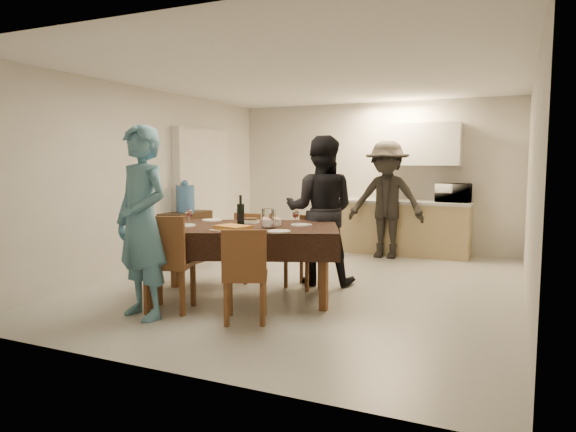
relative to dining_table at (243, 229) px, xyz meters
The scene contains 33 objects.
floor 1.31m from the dining_table, 63.29° to the left, with size 5.00×6.00×0.02m, color #A7A7A2.
ceiling 2.08m from the dining_table, 63.29° to the left, with size 5.00×6.00×0.02m, color white.
wall_back 3.99m from the dining_table, 83.23° to the left, with size 5.00×0.02×2.60m, color beige.
wall_front 2.18m from the dining_table, 77.34° to the right, with size 5.00×0.02×2.60m, color beige.
wall_left 2.29m from the dining_table, 155.52° to the left, with size 0.02×6.00×2.60m, color beige.
wall_right 3.15m from the dining_table, 17.34° to the left, with size 0.02×6.00×2.60m, color beige.
stub_partition 2.90m from the dining_table, 132.59° to the left, with size 0.15×1.40×2.10m, color beige.
kitchen_base_cabinet 3.78m from the dining_table, 73.53° to the left, with size 2.20×0.60×0.86m, color tan.
kitchen_worktop 3.76m from the dining_table, 73.53° to the left, with size 2.24×0.64×0.05m, color #B0B0AB.
upper_cabinet 4.12m from the dining_table, 69.97° to the left, with size 1.20×0.34×0.70m, color silver.
dining_table is the anchor object (origin of this frame).
chair_near_left 0.97m from the dining_table, 117.99° to the right, with size 0.58×0.59×0.55m.
chair_near_right 0.98m from the dining_table, 61.76° to the right, with size 0.56×0.58×0.50m.
chair_far_left 0.85m from the dining_table, 124.00° to the left, with size 0.40×0.41×0.47m.
chair_far_right 0.84m from the dining_table, 55.97° to the left, with size 0.49×0.49×0.48m.
console 2.36m from the dining_table, 141.27° to the left, with size 0.43×0.85×0.79m, color black.
water_jug 2.33m from the dining_table, 141.27° to the left, with size 0.28×0.28×0.41m, color #487EBE.
wine_bottle 0.22m from the dining_table, 135.00° to the left, with size 0.09×0.09×0.34m, color black, non-canonical shape.
water_pitcher 0.38m from the dining_table, ahead, with size 0.14×0.14×0.21m, color white.
savoury_tart 0.40m from the dining_table, 75.26° to the right, with size 0.41×0.31×0.05m, color #D4853E.
salad_bowl 0.36m from the dining_table, 30.96° to the left, with size 0.19×0.19×0.07m, color white.
mushroom_dish 0.29m from the dining_table, 100.12° to the left, with size 0.22×0.22×0.04m, color white.
wine_glass_a 0.62m from the dining_table, 155.56° to the right, with size 0.08×0.08×0.19m, color white, non-canonical shape.
wine_glass_b 0.62m from the dining_table, 24.44° to the left, with size 0.08×0.08×0.18m, color white, non-canonical shape.
wine_glass_c 0.38m from the dining_table, 123.69° to the left, with size 0.08×0.08×0.19m, color white, non-canonical shape.
plate_near_left 0.67m from the dining_table, 153.43° to the right, with size 0.27×0.27×0.02m, color white.
plate_near_right 0.67m from the dining_table, 26.57° to the right, with size 0.24×0.24×0.01m, color white.
plate_far_left 0.67m from the dining_table, 153.43° to the left, with size 0.24×0.24×0.01m, color white.
plate_far_right 0.67m from the dining_table, 26.57° to the left, with size 0.24×0.24×0.01m, color white.
microwave 4.08m from the dining_table, 62.39° to the left, with size 0.54×0.37×0.30m, color silver.
person_near 1.20m from the dining_table, 117.65° to the right, with size 0.70×0.46×1.92m, color teal.
person_far 1.19m from the dining_table, 62.35° to the left, with size 0.92×0.71×1.89m, color black.
person_kitchen 3.28m from the dining_table, 74.17° to the left, with size 1.22×0.70×1.89m, color black.
Camera 1 is at (2.37, -5.98, 1.55)m, focal length 32.00 mm.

